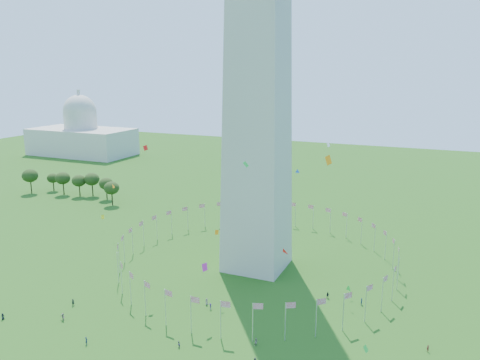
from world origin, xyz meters
name	(u,v)px	position (x,y,z in m)	size (l,w,h in m)	color
ground	(168,358)	(0.00, 0.00, 0.00)	(600.00, 600.00, 0.00)	#1C4B11
flag_ring	(257,252)	(0.00, 50.00, 4.50)	(80.24, 80.24, 9.00)	silver
capitol_building	(81,121)	(-180.00, 180.00, 23.00)	(70.00, 35.00, 46.00)	beige
kites_aloft	(238,230)	(3.76, 27.55, 19.14)	(121.46, 74.41, 38.81)	red
tree_line_west	(75,186)	(-105.85, 90.55, 5.20)	(55.35, 15.53, 11.42)	#2D4A18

